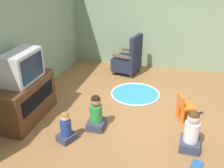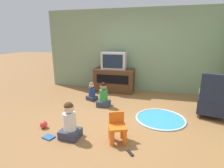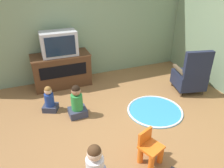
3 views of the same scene
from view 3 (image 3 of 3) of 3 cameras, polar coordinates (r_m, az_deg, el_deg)
The scene contains 9 objects.
ground_plane at distance 3.80m, azimuth 2.72°, elevation -11.74°, with size 30.00×30.00×0.00m, color olive.
wall_back at distance 5.21m, azimuth -9.59°, elevation 15.11°, with size 5.66×0.12×2.57m.
tv_cabinet at distance 5.09m, azimuth -13.00°, elevation 3.70°, with size 1.27×0.56×0.75m.
television at distance 4.83m, azimuth -13.71°, elevation 10.22°, with size 0.75×0.40×0.52m.
black_armchair at distance 4.98m, azimuth 19.82°, elevation 1.88°, with size 0.71×0.71×1.00m.
yellow_kid_chair at distance 3.19m, azimuth 9.85°, elevation -16.57°, with size 0.37×0.36×0.49m.
play_mat at distance 4.30m, azimuth 11.16°, elevation -6.82°, with size 1.06×1.06×0.04m.
child_watching_left at distance 4.28m, azimuth -16.02°, elevation -4.11°, with size 0.34×0.32×0.52m.
child_watching_center at distance 4.01m, azimuth -9.13°, elevation -4.88°, with size 0.33×0.29×0.63m.
Camera 3 is at (-1.23, -2.64, 2.44)m, focal length 35.00 mm.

